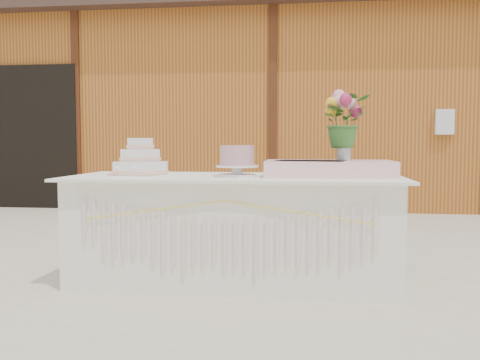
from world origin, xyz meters
name	(u,v)px	position (x,y,z in m)	size (l,w,h in m)	color
ground	(235,280)	(0.00, 0.00, 0.00)	(80.00, 80.00, 0.00)	beige
barn	(280,106)	(-0.01, 5.99, 1.68)	(12.60, 4.60, 3.30)	#AC6524
cake_table	(235,228)	(0.00, 0.00, 0.39)	(2.40, 1.00, 0.77)	white
wedding_cake	(141,162)	(-0.72, 0.04, 0.86)	(0.37, 0.37, 0.28)	white
pink_cake_stand	(237,159)	(0.02, -0.04, 0.89)	(0.31, 0.31, 0.22)	white
satin_runner	(329,169)	(0.67, 0.04, 0.83)	(0.90, 0.52, 0.11)	beige
flower_vase	(344,151)	(0.78, 0.07, 0.95)	(0.10, 0.10, 0.14)	silver
bouquet	(344,115)	(0.78, 0.07, 1.21)	(0.34, 0.29, 0.38)	#366729
loose_flowers	(109,173)	(-0.97, 0.04, 0.78)	(0.14, 0.34, 0.02)	pink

